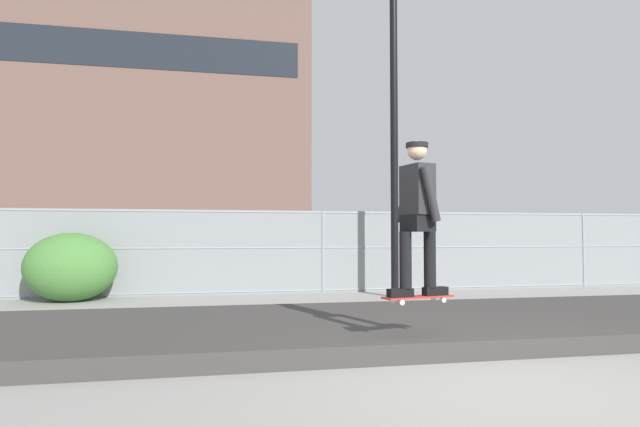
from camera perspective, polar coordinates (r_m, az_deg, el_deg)
The scene contains 9 objects.
ground_plane at distance 5.17m, azimuth 18.11°, elevation -16.77°, with size 120.00×120.00×0.00m, color gray.
gravel_berm at distance 7.26m, azimuth 8.65°, elevation -11.78°, with size 11.61×3.34×0.21m, color #3D3A38.
skateboard at distance 5.82m, azimuth 10.49°, elevation -8.86°, with size 0.82×0.36×0.07m.
skater at distance 5.79m, azimuth 10.42°, elevation 0.56°, with size 0.73×0.61×1.67m.
chain_fence at distance 12.02m, azimuth 0.31°, elevation -4.08°, with size 26.84×0.06×1.85m.
street_lamp at distance 11.67m, azimuth 7.94°, elevation 12.79°, with size 0.44×0.44×7.01m.
parked_car_near at distance 15.10m, azimuth -15.14°, elevation -4.01°, with size 4.41×1.96×1.66m.
library_building at distance 45.26m, azimuth -18.97°, elevation 10.36°, with size 25.61×13.35×22.29m.
shrub_left at distance 11.53m, azimuth -25.20°, elevation -5.23°, with size 1.74×1.42×1.35m.
Camera 1 is at (-2.46, -4.36, 1.30)m, focal length 29.78 mm.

